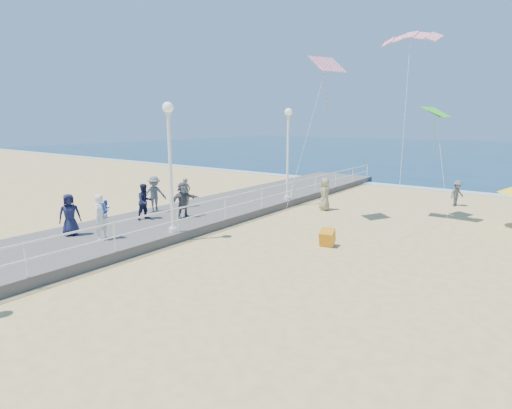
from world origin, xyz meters
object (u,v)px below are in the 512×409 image
Objects in this scene: toddler_held at (107,209)px; spectator_7 at (145,202)px; lamp_post_mid at (170,154)px; box_kite at (327,239)px; beach_walker_c at (325,194)px; spectator_2 at (154,194)px; spectator_6 at (186,192)px; woman_holding_toddler at (101,217)px; spectator_5 at (183,200)px; beach_walker_a at (457,193)px; lamp_post_far at (288,144)px; spectator_4 at (70,215)px.

spectator_7 is (-1.50, 3.01, -0.36)m from toddler_held.
lamp_post_mid is 7.23m from box_kite.
beach_walker_c is 3.08× the size of box_kite.
spectator_2 is 1.17× the size of spectator_6.
woman_holding_toddler is at bearing -165.53° from spectator_6.
spectator_6 is (-1.69, 1.84, -0.07)m from spectator_5.
spectator_7 is at bearing 9.59° from woman_holding_toddler.
woman_holding_toddler reaches higher than beach_walker_a.
lamp_post_far is at bearing 121.19° from box_kite.
spectator_2 reaches higher than toddler_held.
spectator_5 is at bearing 7.94° from spectator_4.
spectator_2 is at bearing 165.44° from beach_walker_a.
spectator_5 is at bearing 176.28° from box_kite.
lamp_post_far reaches higher than beach_walker_c.
lamp_post_far is 11.46m from toddler_held.
beach_walker_c is at bearing -24.17° from spectator_7.
spectator_4 is 0.93× the size of beach_walker_c.
beach_walker_c is (6.03, 7.15, -0.40)m from spectator_2.
spectator_4 is 1.00× the size of spectator_5.
spectator_4 is at bearing -49.80° from beach_walker_c.
lamp_post_mid is at bearing -100.23° from spectator_2.
spectator_5 is 2.49m from spectator_6.
spectator_6 reaches higher than beach_walker_a.
spectator_5 reaches higher than beach_walker_c.
spectator_5 is at bearing -70.17° from spectator_2.
woman_holding_toddler is 3.01× the size of box_kite.
woman_holding_toddler reaches higher than spectator_7.
lamp_post_far is at bearing -109.52° from beach_walker_c.
spectator_6 is at bearing 162.73° from box_kite.
spectator_2 is (-3.69, -6.89, -2.34)m from lamp_post_far.
spectator_2 is 1.08× the size of spectator_4.
lamp_post_mid is 3.36× the size of spectator_6.
spectator_2 is 4.96m from spectator_4.
woman_holding_toddler is (-1.44, -11.36, -2.36)m from lamp_post_far.
lamp_post_far reaches higher than spectator_2.
toddler_held is 4.95m from spectator_2.
box_kite is (5.52, 3.23, -3.36)m from lamp_post_mid.
toddler_held is at bearing -58.55° from woman_holding_toddler.
spectator_6 is at bearing 7.67° from spectator_2.
spectator_7 reaches higher than beach_walker_c.
spectator_6 is at bearing 16.30° from spectator_7.
woman_holding_toddler is 12.23m from beach_walker_c.
box_kite is at bearing -164.60° from beach_walker_a.
spectator_5 reaches higher than toddler_held.
lamp_post_mid is at bearing -44.96° from woman_holding_toddler.
toddler_held is 8.81m from box_kite.
spectator_5 is at bearing -11.30° from woman_holding_toddler.
woman_holding_toddler is 1.18× the size of beach_walker_a.
spectator_7 is at bearing 163.95° from lamp_post_mid.
beach_walker_c is (5.13, 8.46, -0.33)m from spectator_7.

